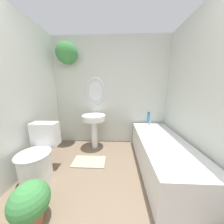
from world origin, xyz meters
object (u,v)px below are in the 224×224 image
Objects in this scene: toilet at (39,158)px; pedestal_sink at (94,122)px; bathtub at (161,153)px; shampoo_bottle at (149,117)px; potted_plant at (30,202)px.

pedestal_sink is (0.64, 0.90, 0.26)m from toilet.
pedestal_sink reaches higher than toilet.
pedestal_sink is 0.50× the size of bathtub.
pedestal_sink is at bearing 153.74° from bathtub.
toilet is at bearing -150.69° from shampoo_bottle.
toilet is 0.93× the size of pedestal_sink.
pedestal_sink is at bearing 54.53° from toilet.
bathtub is (1.87, 0.29, -0.06)m from toilet.
shampoo_bottle is 0.48× the size of potted_plant.
toilet is 1.75× the size of potted_plant.
toilet is 1.90m from bathtub.
shampoo_bottle is (1.83, 1.03, 0.36)m from toilet.
shampoo_bottle is (1.19, 0.13, 0.10)m from pedestal_sink.
shampoo_bottle is at bearing 29.31° from toilet.
potted_plant is at bearing -61.04° from toilet.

